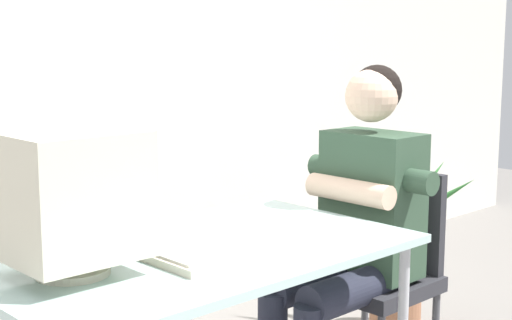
% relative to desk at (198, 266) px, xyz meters
% --- Properties ---
extents(wall_back, '(8.00, 0.10, 3.00)m').
position_rel_desk_xyz_m(wall_back, '(0.30, 1.40, 0.81)').
color(wall_back, silver).
rests_on(wall_back, ground_plane).
extents(desk, '(1.35, 0.79, 0.74)m').
position_rel_desk_xyz_m(desk, '(0.00, 0.00, 0.00)').
color(desk, '#B7B7BC').
rests_on(desk, ground_plane).
extents(crt_monitor, '(0.36, 0.33, 0.40)m').
position_rel_desk_xyz_m(crt_monitor, '(-0.41, 0.03, 0.28)').
color(crt_monitor, beige).
rests_on(crt_monitor, desk).
extents(keyboard, '(0.16, 0.48, 0.03)m').
position_rel_desk_xyz_m(keyboard, '(-0.13, 0.01, 0.07)').
color(keyboard, beige).
rests_on(keyboard, desk).
extents(office_chair, '(0.42, 0.42, 0.86)m').
position_rel_desk_xyz_m(office_chair, '(0.97, 0.02, -0.21)').
color(office_chair, '#4C4C51').
rests_on(office_chair, ground_plane).
extents(person_seated, '(0.75, 0.57, 1.28)m').
position_rel_desk_xyz_m(person_seated, '(0.78, 0.02, 0.01)').
color(person_seated, '#334C38').
rests_on(person_seated, ground_plane).
extents(potted_plant, '(0.71, 0.67, 0.87)m').
position_rel_desk_xyz_m(potted_plant, '(1.45, 0.29, -0.30)').
color(potted_plant, '#9E6647').
rests_on(potted_plant, ground_plane).
extents(desk_mug, '(0.08, 0.09, 0.08)m').
position_rel_desk_xyz_m(desk_mug, '(-0.04, 0.31, 0.10)').
color(desk_mug, blue).
rests_on(desk_mug, desk).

